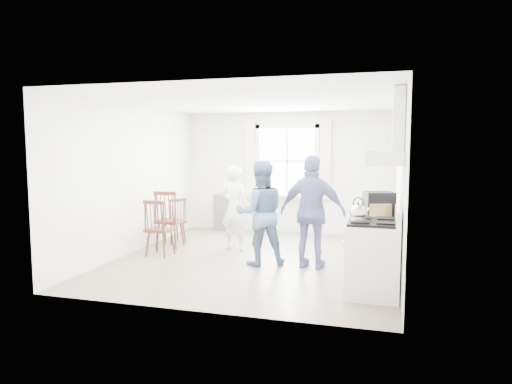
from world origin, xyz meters
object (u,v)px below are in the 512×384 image
Objects in this scene: person_left at (235,208)px; stereo_stack at (379,204)px; gas_stove at (373,257)px; windsor_chair_a at (167,213)px; windsor_chair_b at (157,222)px; person_right at (312,212)px; low_cabinet at (379,248)px; person_mid at (260,213)px; windsor_chair_c at (177,216)px.

stereo_stack is at bearing 167.82° from person_left.
gas_stove reaches higher than windsor_chair_a.
person_right is at bearing 0.15° from windsor_chair_b.
low_cabinet is 0.55× the size of person_mid.
stereo_stack is 0.44× the size of windsor_chair_a.
windsor_chair_b is at bearing 163.62° from gas_stove.
windsor_chair_c is at bearing 93.59° from windsor_chair_a.
windsor_chair_a is 0.65× the size of person_mid.
windsor_chair_a is 2.85m from person_right.
person_left is at bearing 142.60° from gas_stove.
stereo_stack is (-0.02, 0.03, 0.62)m from low_cabinet.
person_right reaches higher than windsor_chair_b.
person_right is (-1.00, 0.36, 0.42)m from low_cabinet.
windsor_chair_b is 0.60× the size of person_mid.
person_mid is at bearing 169.95° from stereo_stack.
person_left is (1.13, 0.82, 0.17)m from windsor_chair_b.
gas_stove is 1.14× the size of windsor_chair_b.
windsor_chair_b is 2.66m from person_right.
person_mid is at bearing -0.08° from windsor_chair_b.
windsor_chair_c is 2.28m from person_mid.
person_mid is (-1.76, 1.05, 0.34)m from gas_stove.
gas_stove is at bearing 124.72° from person_mid.
windsor_chair_b is at bearing 174.49° from low_cabinet.
stereo_stack is 3.89m from windsor_chair_a.
windsor_chair_a is (-3.75, 0.96, -0.42)m from stereo_stack.
person_mid is (-1.80, 0.32, -0.25)m from stereo_stack.
person_left is (-2.50, 1.14, -0.30)m from stereo_stack.
gas_stove reaches higher than windsor_chair_c.
gas_stove is at bearing -24.52° from windsor_chair_a.
person_right reaches higher than stereo_stack.
windsor_chair_c is 3.02m from person_right.
gas_stove is at bearing 155.04° from person_left.
person_right is (2.65, 0.01, 0.27)m from windsor_chair_b.
gas_stove is 1.24× the size of low_cabinet.
windsor_chair_c is at bearing -53.38° from person_mid.
stereo_stack reaches higher than windsor_chair_b.
windsor_chair_a is at bearing -6.41° from person_right.
windsor_chair_a is 2.06m from person_mid.
stereo_stack is at bearing 167.82° from person_right.
stereo_stack reaches higher than windsor_chair_a.
stereo_stack is at bearing 86.35° from gas_stove.
gas_stove is 4.07m from windsor_chair_a.
person_left is at bearing 8.41° from windsor_chair_a.
gas_stove is 0.68× the size of person_mid.
windsor_chair_a is 1.09× the size of windsor_chair_b.
stereo_stack is 0.53× the size of windsor_chair_c.
gas_stove is at bearing -29.86° from windsor_chair_c.
windsor_chair_b is (0.13, -0.64, -0.05)m from windsor_chair_a.
person_mid is at bearing -18.19° from windsor_chair_a.
gas_stove is at bearing -16.38° from windsor_chair_b.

